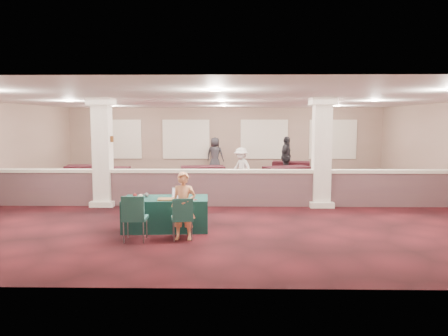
{
  "coord_description": "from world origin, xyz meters",
  "views": [
    {
      "loc": [
        0.35,
        -14.39,
        2.54
      ],
      "look_at": [
        0.13,
        -2.0,
        1.2
      ],
      "focal_mm": 35.0,
      "sensor_mm": 36.0,
      "label": 1
    }
  ],
  "objects_px": {
    "near_table": "(166,214)",
    "conf_chair_main": "(182,215)",
    "far_table_front_center": "(172,180)",
    "far_table_front_right": "(287,176)",
    "far_table_back_right": "(291,169)",
    "attendee_a": "(102,162)",
    "far_table_back_left": "(89,174)",
    "attendee_d": "(215,155)",
    "far_table_front_left": "(109,176)",
    "attendee_c": "(286,157)",
    "far_table_back_center": "(203,175)",
    "conf_chair_side": "(134,214)",
    "woman": "(184,206)",
    "attendee_b": "(241,168)"
  },
  "relations": [
    {
      "from": "woman",
      "to": "far_table_front_center",
      "type": "relative_size",
      "value": 0.9
    },
    {
      "from": "far_table_back_right",
      "to": "far_table_front_center",
      "type": "bearing_deg",
      "value": -142.62
    },
    {
      "from": "near_table",
      "to": "far_table_front_center",
      "type": "distance_m",
      "value": 6.2
    },
    {
      "from": "attendee_d",
      "to": "woman",
      "type": "bearing_deg",
      "value": 104.06
    },
    {
      "from": "conf_chair_side",
      "to": "far_table_front_center",
      "type": "xyz_separation_m",
      "value": [
        -0.2,
        7.22,
        -0.26
      ]
    },
    {
      "from": "far_table_back_right",
      "to": "attendee_c",
      "type": "bearing_deg",
      "value": -113.16
    },
    {
      "from": "far_table_back_left",
      "to": "far_table_back_center",
      "type": "distance_m",
      "value": 4.66
    },
    {
      "from": "far_table_front_left",
      "to": "far_table_front_center",
      "type": "bearing_deg",
      "value": -24.13
    },
    {
      "from": "far_table_back_center",
      "to": "attendee_c",
      "type": "bearing_deg",
      "value": 24.68
    },
    {
      "from": "attendee_c",
      "to": "attendee_a",
      "type": "bearing_deg",
      "value": 125.51
    },
    {
      "from": "far_table_front_left",
      "to": "far_table_back_right",
      "type": "xyz_separation_m",
      "value": [
        7.69,
        2.57,
        0.01
      ]
    },
    {
      "from": "near_table",
      "to": "woman",
      "type": "distance_m",
      "value": 1.06
    },
    {
      "from": "conf_chair_side",
      "to": "far_table_front_center",
      "type": "height_order",
      "value": "conf_chair_side"
    },
    {
      "from": "conf_chair_main",
      "to": "woman",
      "type": "height_order",
      "value": "woman"
    },
    {
      "from": "near_table",
      "to": "far_table_back_center",
      "type": "height_order",
      "value": "near_table"
    },
    {
      "from": "conf_chair_side",
      "to": "far_table_front_right",
      "type": "distance_m",
      "value": 9.43
    },
    {
      "from": "far_table_front_center",
      "to": "far_table_front_right",
      "type": "xyz_separation_m",
      "value": [
        4.45,
        1.19,
        0.03
      ]
    },
    {
      "from": "conf_chair_side",
      "to": "attendee_c",
      "type": "bearing_deg",
      "value": 65.17
    },
    {
      "from": "near_table",
      "to": "attendee_b",
      "type": "height_order",
      "value": "attendee_b"
    },
    {
      "from": "far_table_back_left",
      "to": "far_table_front_left",
      "type": "bearing_deg",
      "value": -13.17
    },
    {
      "from": "far_table_front_right",
      "to": "attendee_d",
      "type": "height_order",
      "value": "attendee_d"
    },
    {
      "from": "far_table_back_center",
      "to": "far_table_front_center",
      "type": "bearing_deg",
      "value": -126.93
    },
    {
      "from": "far_table_front_center",
      "to": "attendee_c",
      "type": "bearing_deg",
      "value": 33.41
    },
    {
      "from": "near_table",
      "to": "far_table_front_right",
      "type": "distance_m",
      "value": 8.25
    },
    {
      "from": "attendee_b",
      "to": "attendee_c",
      "type": "relative_size",
      "value": 0.82
    },
    {
      "from": "far_table_back_left",
      "to": "woman",
      "type": "bearing_deg",
      "value": -60.34
    },
    {
      "from": "far_table_front_right",
      "to": "attendee_b",
      "type": "height_order",
      "value": "attendee_b"
    },
    {
      "from": "attendee_c",
      "to": "attendee_b",
      "type": "bearing_deg",
      "value": 168.97
    },
    {
      "from": "near_table",
      "to": "conf_chair_side",
      "type": "xyz_separation_m",
      "value": [
        -0.51,
        -1.06,
        0.21
      ]
    },
    {
      "from": "far_table_back_right",
      "to": "attendee_a",
      "type": "distance_m",
      "value": 8.36
    },
    {
      "from": "conf_chair_side",
      "to": "far_table_front_left",
      "type": "height_order",
      "value": "conf_chair_side"
    },
    {
      "from": "near_table",
      "to": "far_table_front_left",
      "type": "bearing_deg",
      "value": 111.71
    },
    {
      "from": "attendee_d",
      "to": "attendee_b",
      "type": "bearing_deg",
      "value": 118.74
    },
    {
      "from": "woman",
      "to": "far_table_back_left",
      "type": "relative_size",
      "value": 0.81
    },
    {
      "from": "far_table_back_left",
      "to": "attendee_b",
      "type": "xyz_separation_m",
      "value": [
        6.2,
        -1.05,
        0.4
      ]
    },
    {
      "from": "far_table_back_left",
      "to": "attendee_d",
      "type": "bearing_deg",
      "value": 37.19
    },
    {
      "from": "far_table_back_center",
      "to": "near_table",
      "type": "bearing_deg",
      "value": -92.71
    },
    {
      "from": "attendee_a",
      "to": "conf_chair_side",
      "type": "bearing_deg",
      "value": -89.74
    },
    {
      "from": "conf_chair_main",
      "to": "far_table_front_center",
      "type": "bearing_deg",
      "value": 89.16
    },
    {
      "from": "far_table_back_left",
      "to": "attendee_a",
      "type": "xyz_separation_m",
      "value": [
        0.45,
        0.36,
        0.47
      ]
    },
    {
      "from": "far_table_back_left",
      "to": "far_table_front_center",
      "type": "bearing_deg",
      "value": -21.65
    },
    {
      "from": "far_table_front_center",
      "to": "far_table_back_right",
      "type": "xyz_separation_m",
      "value": [
        4.96,
        3.79,
        0.01
      ]
    },
    {
      "from": "far_table_front_right",
      "to": "conf_chair_main",
      "type": "bearing_deg",
      "value": -111.56
    },
    {
      "from": "far_table_front_left",
      "to": "far_table_back_left",
      "type": "bearing_deg",
      "value": 166.83
    },
    {
      "from": "near_table",
      "to": "conf_chair_main",
      "type": "height_order",
      "value": "conf_chair_main"
    },
    {
      "from": "far_table_front_right",
      "to": "attendee_a",
      "type": "relative_size",
      "value": 1.07
    },
    {
      "from": "far_table_front_right",
      "to": "attendee_c",
      "type": "bearing_deg",
      "value": 83.84
    },
    {
      "from": "attendee_c",
      "to": "conf_chair_side",
      "type": "bearing_deg",
      "value": -177.27
    },
    {
      "from": "conf_chair_side",
      "to": "attendee_c",
      "type": "relative_size",
      "value": 0.53
    },
    {
      "from": "far_table_front_left",
      "to": "attendee_c",
      "type": "height_order",
      "value": "attendee_c"
    }
  ]
}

